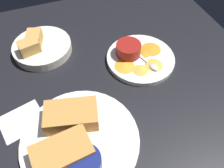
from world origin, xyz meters
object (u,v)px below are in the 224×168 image
(sandwich_half_far, at_px, (63,153))
(ramekin_dark_sauce, at_px, (85,162))
(plate_sandwich_main, at_px, (80,140))
(spoon_by_dark_ramekin, at_px, (72,145))
(sandwich_half_near, at_px, (71,116))
(plate_chips_companion, at_px, (140,59))
(spoon_by_gravy_ramekin, at_px, (151,65))
(bread_basket_rear, at_px, (41,47))
(ramekin_light_gravy, at_px, (128,49))

(sandwich_half_far, xyz_separation_m, ramekin_dark_sauce, (0.04, -0.03, -0.00))
(plate_sandwich_main, relative_size, spoon_by_dark_ramekin, 2.95)
(sandwich_half_near, bearing_deg, ramekin_dark_sauce, -90.67)
(sandwich_half_far, distance_m, spoon_by_dark_ramekin, 0.04)
(ramekin_dark_sauce, height_order, plate_chips_companion, ramekin_dark_sauce)
(spoon_by_gravy_ramekin, bearing_deg, bread_basket_rear, 146.89)
(spoon_by_gravy_ramekin, bearing_deg, spoon_by_dark_ramekin, -150.39)
(sandwich_half_far, xyz_separation_m, spoon_by_dark_ramekin, (0.02, 0.02, -0.02))
(sandwich_half_far, relative_size, spoon_by_gravy_ramekin, 1.41)
(bread_basket_rear, bearing_deg, spoon_by_dark_ramekin, -88.10)
(bread_basket_rear, bearing_deg, plate_sandwich_main, -84.48)
(spoon_by_dark_ramekin, bearing_deg, plate_sandwich_main, 22.50)
(bread_basket_rear, bearing_deg, sandwich_half_near, -84.24)
(sandwich_half_far, bearing_deg, bread_basket_rear, 88.32)
(ramekin_dark_sauce, bearing_deg, ramekin_light_gravy, 52.05)
(spoon_by_dark_ramekin, bearing_deg, bread_basket_rear, 91.90)
(sandwich_half_far, relative_size, ramekin_dark_sauce, 1.84)
(ramekin_dark_sauce, height_order, spoon_by_gravy_ramekin, ramekin_dark_sauce)
(plate_chips_companion, xyz_separation_m, bread_basket_rear, (-0.29, 0.15, 0.01))
(plate_sandwich_main, relative_size, ramekin_dark_sauce, 3.84)
(plate_sandwich_main, relative_size, spoon_by_gravy_ramekin, 2.95)
(plate_sandwich_main, relative_size, bread_basket_rear, 1.53)
(plate_chips_companion, height_order, bread_basket_rear, bread_basket_rear)
(spoon_by_gravy_ramekin, distance_m, bread_basket_rear, 0.36)
(sandwich_half_near, bearing_deg, plate_sandwich_main, -85.79)
(ramekin_dark_sauce, distance_m, ramekin_light_gravy, 0.37)
(sandwich_half_far, bearing_deg, sandwich_half_near, 64.21)
(ramekin_dark_sauce, xyz_separation_m, bread_basket_rear, (-0.03, 0.42, -0.02))
(plate_sandwich_main, xyz_separation_m, ramekin_dark_sauce, (-0.01, -0.07, 0.03))
(plate_chips_companion, relative_size, spoon_by_gravy_ramekin, 2.20)
(sandwich_half_near, bearing_deg, plate_chips_companion, 29.39)
(sandwich_half_near, distance_m, spoon_by_gravy_ramekin, 0.29)
(sandwich_half_near, xyz_separation_m, bread_basket_rear, (-0.03, 0.30, -0.02))
(plate_sandwich_main, height_order, bread_basket_rear, bread_basket_rear)
(plate_sandwich_main, bearing_deg, bread_basket_rear, 95.52)
(spoon_by_dark_ramekin, relative_size, bread_basket_rear, 0.52)
(sandwich_half_near, relative_size, spoon_by_gravy_ramekin, 1.47)
(spoon_by_gravy_ramekin, bearing_deg, plate_chips_companion, 106.86)
(spoon_by_dark_ramekin, distance_m, plate_chips_companion, 0.35)
(plate_sandwich_main, bearing_deg, sandwich_half_far, -145.79)
(sandwich_half_far, relative_size, bread_basket_rear, 0.73)
(sandwich_half_far, height_order, bread_basket_rear, bread_basket_rear)
(sandwich_half_near, relative_size, ramekin_dark_sauce, 1.92)
(sandwich_half_far, bearing_deg, ramekin_dark_sauce, -40.32)
(plate_chips_companion, bearing_deg, sandwich_half_near, -150.61)
(plate_sandwich_main, height_order, spoon_by_gravy_ramekin, spoon_by_gravy_ramekin)
(plate_sandwich_main, bearing_deg, plate_chips_companion, 38.20)
(ramekin_light_gravy, distance_m, spoon_by_gravy_ramekin, 0.09)
(spoon_by_dark_ramekin, height_order, ramekin_light_gravy, ramekin_light_gravy)
(ramekin_dark_sauce, distance_m, spoon_by_gravy_ramekin, 0.35)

